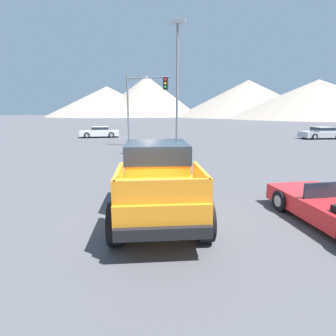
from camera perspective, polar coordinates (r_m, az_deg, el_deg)
ground_plane at (r=7.53m, az=-2.90°, el=-10.70°), size 320.00×320.00×0.00m
orange_pickup_truck at (r=7.46m, az=-2.30°, el=-1.72°), size 3.49×5.12×2.02m
parked_car_silver at (r=32.81m, az=30.43°, el=6.62°), size 4.64×3.26×1.26m
parked_car_white at (r=30.96m, az=-14.58°, el=7.63°), size 4.59×3.44×1.21m
traffic_light_main at (r=22.09m, az=-5.29°, el=15.11°), size 3.79×0.38×5.78m
street_lamp_post at (r=16.24m, az=2.01°, el=18.73°), size 0.90×0.24×7.95m
distant_mountain_range at (r=131.84m, az=6.64°, el=14.72°), size 161.97×91.32×21.23m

